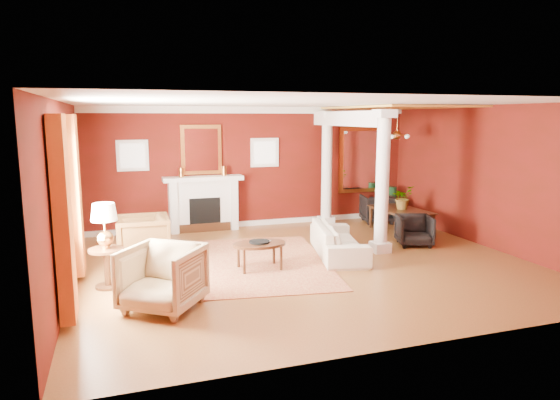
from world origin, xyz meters
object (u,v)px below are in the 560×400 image
object	(u,v)px
sofa	(338,235)
armchair_leopard	(143,236)
side_table	(105,233)
dining_table	(402,214)
armchair_stripe	(162,275)
coffee_table	(259,245)

from	to	relation	value
sofa	armchair_leopard	bearing A→B (deg)	91.32
side_table	dining_table	bearing A→B (deg)	16.22
armchair_stripe	sofa	bearing A→B (deg)	62.46
armchair_leopard	side_table	distance (m)	1.51
sofa	armchair_leopard	size ratio (longest dim) A/B	2.15
armchair_leopard	armchair_stripe	distance (m)	2.51
armchair_leopard	dining_table	xyz separation A→B (m)	(5.85, 0.56, -0.04)
coffee_table	dining_table	xyz separation A→B (m)	(3.93, 1.72, 0.00)
armchair_leopard	armchair_stripe	xyz separation A→B (m)	(0.13, -2.51, 0.02)
sofa	side_table	xyz separation A→B (m)	(-4.24, -0.55, 0.49)
armchair_leopard	side_table	world-z (taller)	side_table
dining_table	armchair_leopard	bearing A→B (deg)	91.34
armchair_leopard	coffee_table	distance (m)	2.24
armchair_stripe	armchair_leopard	bearing A→B (deg)	128.86
armchair_leopard	armchair_stripe	bearing A→B (deg)	4.25
armchair_stripe	coffee_table	bearing A→B (deg)	72.98
sofa	armchair_stripe	distance (m)	3.90
coffee_table	side_table	size ratio (longest dim) A/B	0.70
sofa	dining_table	bearing A→B (deg)	-45.93
sofa	side_table	size ratio (longest dim) A/B	1.52
armchair_leopard	dining_table	bearing A→B (deg)	96.79
sofa	coffee_table	distance (m)	1.75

